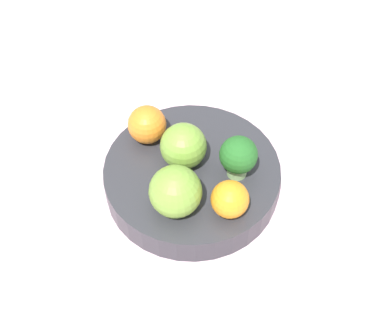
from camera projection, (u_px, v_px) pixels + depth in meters
name	position (u px, v px, depth m)	size (l,w,h in m)	color
ground_plane	(192.00, 195.00, 0.68)	(6.00, 6.00, 0.00)	gray
table_surface	(192.00, 191.00, 0.67)	(1.20, 1.20, 0.02)	silver
bowl	(192.00, 177.00, 0.65)	(0.21, 0.21, 0.04)	#2D2D33
broccoli	(238.00, 158.00, 0.61)	(0.04, 0.04, 0.06)	#99C17A
apple_red	(183.00, 146.00, 0.62)	(0.06, 0.06, 0.06)	olive
apple_green	(175.00, 191.00, 0.58)	(0.06, 0.06, 0.06)	olive
orange_front	(147.00, 125.00, 0.65)	(0.05, 0.05, 0.05)	orange
orange_back	(230.00, 199.00, 0.58)	(0.04, 0.04, 0.04)	orange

